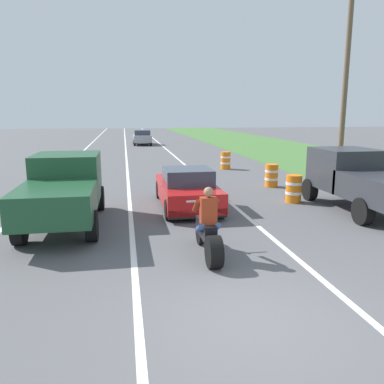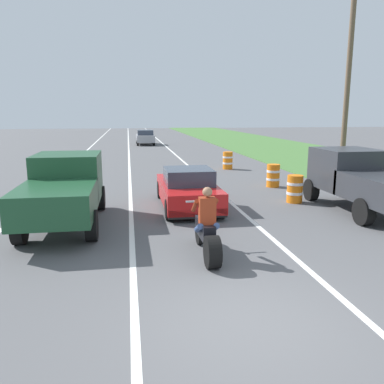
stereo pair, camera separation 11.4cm
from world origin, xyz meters
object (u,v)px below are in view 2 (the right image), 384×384
Objects in this scene: pickup_truck_right_shoulder_dark_grey at (361,178)px; construction_barrel_nearest at (295,189)px; construction_barrel_far at (228,160)px; sports_car_red at (188,189)px; distant_car_far_ahead at (145,137)px; motorcycle_with_rider at (207,232)px; pickup_truck_left_lane_dark_green at (64,187)px; construction_barrel_mid at (273,176)px.

construction_barrel_nearest is at bearing 137.21° from pickup_truck_right_shoulder_dark_grey.
pickup_truck_right_shoulder_dark_grey is 10.50m from construction_barrel_far.
construction_barrel_far is (3.69, 8.93, -0.13)m from sports_car_red.
motorcycle_with_rider is at bearing -90.10° from distant_car_far_ahead.
pickup_truck_left_lane_dark_green reaches higher than sports_car_red.
sports_car_red is at bearing 166.02° from pickup_truck_right_shoulder_dark_grey.
construction_barrel_nearest is at bearing 12.29° from pickup_truck_left_lane_dark_green.
motorcycle_with_rider is 6.52m from construction_barrel_nearest.
motorcycle_with_rider is 0.55× the size of distant_car_far_ahead.
pickup_truck_left_lane_dark_green is 1.20× the size of distant_car_far_ahead.
sports_car_red is at bearing 86.48° from motorcycle_with_rider.
pickup_truck_left_lane_dark_green reaches higher than distant_car_far_ahead.
construction_barrel_far is (-0.25, 8.81, 0.00)m from construction_barrel_nearest.
pickup_truck_right_shoulder_dark_grey is at bearing 30.49° from motorcycle_with_rider.
construction_barrel_nearest is at bearing 49.41° from motorcycle_with_rider.
motorcycle_with_rider is 4.83m from pickup_truck_left_lane_dark_green.
pickup_truck_left_lane_dark_green is at bearing -167.71° from construction_barrel_nearest.
sports_car_red is 1.07× the size of distant_car_far_ahead.
sports_car_red is (0.30, 4.83, 0.04)m from motorcycle_with_rider.
pickup_truck_right_shoulder_dark_grey is at bearing -13.98° from sports_car_red.
motorcycle_with_rider is 32.58m from distant_car_far_ahead.
motorcycle_with_rider is at bearing -149.51° from pickup_truck_right_shoulder_dark_grey.
sports_car_red is 4.30× the size of construction_barrel_mid.
construction_barrel_mid is at bearing 30.39° from pickup_truck_left_lane_dark_green.
pickup_truck_left_lane_dark_green is 7.97m from construction_barrel_nearest.
construction_barrel_far is (3.98, 13.76, -0.09)m from motorcycle_with_rider.
motorcycle_with_rider is 0.51× the size of sports_car_red.
distant_car_far_ahead is (0.06, 32.58, 0.18)m from motorcycle_with_rider.
construction_barrel_mid is (-1.29, 4.55, -0.60)m from pickup_truck_right_shoulder_dark_grey.
sports_car_red reaches higher than construction_barrel_nearest.
pickup_truck_right_shoulder_dark_grey is 4.77m from construction_barrel_mid.
construction_barrel_far is at bearing 91.66° from construction_barrel_nearest.
motorcycle_with_rider is at bearing -119.73° from construction_barrel_mid.
motorcycle_with_rider is 4.84m from sports_car_red.
pickup_truck_left_lane_dark_green is at bearing -96.96° from distant_car_far_ahead.
pickup_truck_right_shoulder_dark_grey is (5.86, 3.45, 0.51)m from motorcycle_with_rider.
construction_barrel_nearest is 27.95m from distant_car_far_ahead.
construction_barrel_nearest is at bearing -88.34° from construction_barrel_far.
construction_barrel_nearest is 1.00× the size of construction_barrel_mid.
distant_car_far_ahead reaches higher than sports_car_red.
pickup_truck_left_lane_dark_green is 4.80× the size of construction_barrel_mid.
pickup_truck_right_shoulder_dark_grey is at bearing -79.70° from construction_barrel_far.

